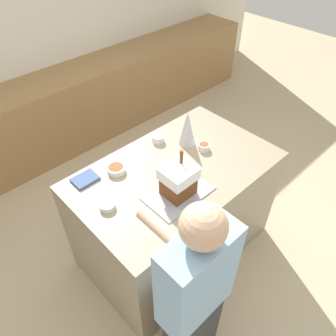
# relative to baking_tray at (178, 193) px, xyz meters

# --- Properties ---
(ground_plane) EXTENTS (12.00, 12.00, 0.00)m
(ground_plane) POSITION_rel_baking_tray_xyz_m (0.16, 0.19, -0.96)
(ground_plane) COLOR #C6B28E
(wall_back) EXTENTS (8.00, 0.05, 2.60)m
(wall_back) POSITION_rel_baking_tray_xyz_m (0.16, 2.54, 0.34)
(wall_back) COLOR white
(wall_back) RESTS_ON ground_plane
(back_cabinet_block) EXTENTS (6.00, 0.60, 0.89)m
(back_cabinet_block) POSITION_rel_baking_tray_xyz_m (0.16, 2.21, -0.52)
(back_cabinet_block) COLOR #9E7547
(back_cabinet_block) RESTS_ON ground_plane
(kitchen_island) EXTENTS (1.54, 0.94, 0.96)m
(kitchen_island) POSITION_rel_baking_tray_xyz_m (0.16, 0.19, -0.48)
(kitchen_island) COLOR gray
(kitchen_island) RESTS_ON ground_plane
(baking_tray) EXTENTS (0.45, 0.30, 0.01)m
(baking_tray) POSITION_rel_baking_tray_xyz_m (0.00, 0.00, 0.00)
(baking_tray) COLOR #9E9EA8
(baking_tray) RESTS_ON kitchen_island
(gingerbread_house) EXTENTS (0.21, 0.20, 0.32)m
(gingerbread_house) POSITION_rel_baking_tray_xyz_m (0.00, 0.00, 0.12)
(gingerbread_house) COLOR brown
(gingerbread_house) RESTS_ON baking_tray
(decorative_tree) EXTENTS (0.14, 0.14, 0.29)m
(decorative_tree) POSITION_rel_baking_tray_xyz_m (0.44, 0.35, 0.14)
(decorative_tree) COLOR silver
(decorative_tree) RESTS_ON kitchen_island
(candy_bowl_near_tray_right) EXTENTS (0.10, 0.10, 0.05)m
(candy_bowl_near_tray_right) POSITION_rel_baking_tray_xyz_m (0.29, 0.53, 0.03)
(candy_bowl_near_tray_right) COLOR white
(candy_bowl_near_tray_right) RESTS_ON kitchen_island
(candy_bowl_center_rear) EXTENTS (0.11, 0.11, 0.04)m
(candy_bowl_center_rear) POSITION_rel_baking_tray_xyz_m (-0.42, 0.23, 0.02)
(candy_bowl_center_rear) COLOR silver
(candy_bowl_center_rear) RESTS_ON kitchen_island
(candy_bowl_near_tray_left) EXTENTS (0.14, 0.14, 0.04)m
(candy_bowl_near_tray_left) POSITION_rel_baking_tray_xyz_m (-0.17, 0.47, 0.02)
(candy_bowl_near_tray_left) COLOR white
(candy_bowl_near_tray_left) RESTS_ON kitchen_island
(candy_bowl_beside_tree) EXTENTS (0.09, 0.09, 0.05)m
(candy_bowl_beside_tree) POSITION_rel_baking_tray_xyz_m (0.48, 0.20, 0.02)
(candy_bowl_beside_tree) COLOR white
(candy_bowl_beside_tree) RESTS_ON kitchen_island
(cookbook) EXTENTS (0.17, 0.13, 0.02)m
(cookbook) POSITION_rel_baking_tray_xyz_m (-0.39, 0.54, 0.01)
(cookbook) COLOR #3F598C
(cookbook) RESTS_ON kitchen_island
(person) EXTENTS (0.42, 0.53, 1.61)m
(person) POSITION_rel_baking_tray_xyz_m (-0.42, -0.55, -0.13)
(person) COLOR #333338
(person) RESTS_ON ground_plane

